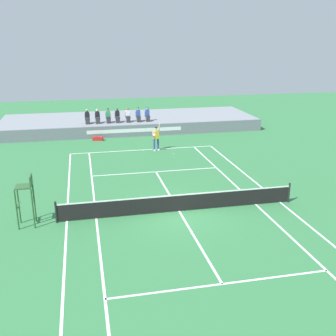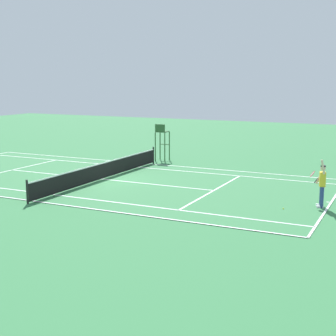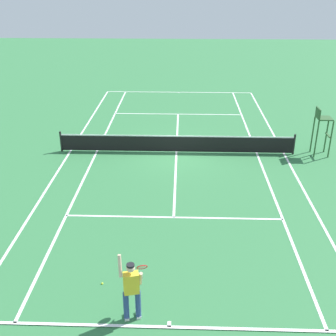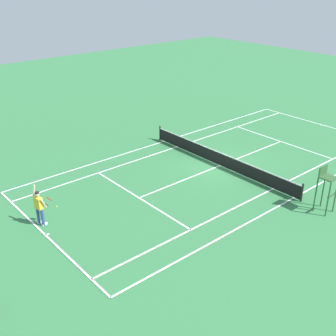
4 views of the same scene
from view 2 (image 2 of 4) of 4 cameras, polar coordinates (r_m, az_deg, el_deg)
name	(u,v)px [view 2 (image 2 of 4)]	position (r m, az deg, el deg)	size (l,w,h in m)	color
ground_plane	(103,180)	(27.28, -7.44, -1.32)	(80.00, 80.00, 0.00)	#337542
court	(103,179)	(27.27, -7.44, -1.30)	(11.08, 23.88, 0.03)	#337542
net	(103,170)	(27.18, -7.46, -0.24)	(11.98, 0.10, 1.07)	black
tennis_player	(322,184)	(22.01, 17.13, -1.79)	(0.74, 0.75, 2.08)	navy
tennis_ball	(283,209)	(21.44, 13.02, -4.55)	(0.07, 0.07, 0.07)	#D1E533
umpire_chair	(162,137)	(33.20, -0.70, 3.52)	(0.77, 0.77, 2.44)	#2D562D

